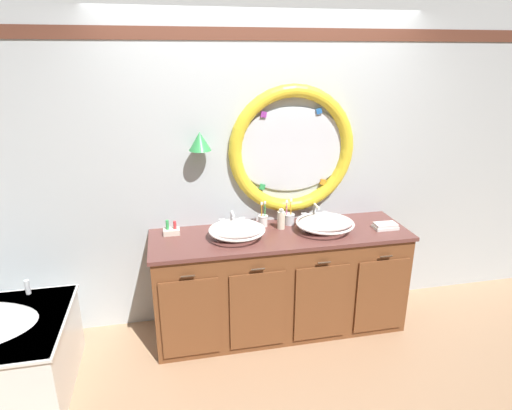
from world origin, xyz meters
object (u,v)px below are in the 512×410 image
at_px(sink_basin_left, 237,230).
at_px(folded_hand_towel, 385,226).
at_px(sink_basin_right, 325,223).
at_px(soap_dispenser, 281,220).
at_px(toiletry_basket, 171,231).
at_px(toothbrush_holder_left, 263,220).
at_px(toothbrush_holder_right, 289,218).

xyz_separation_m(sink_basin_left, folded_hand_towel, (1.20, -0.06, -0.04)).
relative_size(sink_basin_right, folded_hand_towel, 2.45).
bearing_deg(soap_dispenser, folded_hand_towel, -12.12).
distance_m(sink_basin_right, toiletry_basket, 1.21).
bearing_deg(folded_hand_towel, soap_dispenser, 167.88).
distance_m(sink_basin_left, sink_basin_right, 0.71).
bearing_deg(soap_dispenser, toothbrush_holder_left, 149.02).
xyz_separation_m(sink_basin_left, toothbrush_holder_left, (0.25, 0.20, -0.01)).
xyz_separation_m(toothbrush_holder_right, toiletry_basket, (-0.96, -0.01, -0.02)).
distance_m(toothbrush_holder_left, toiletry_basket, 0.73).
distance_m(folded_hand_towel, toiletry_basket, 1.71).
xyz_separation_m(sink_basin_right, toiletry_basket, (-1.19, 0.18, -0.04)).
relative_size(soap_dispenser, folded_hand_towel, 0.92).
distance_m(toothbrush_holder_left, folded_hand_towel, 0.99).
distance_m(toothbrush_holder_right, toiletry_basket, 0.96).
distance_m(toothbrush_holder_right, folded_hand_towel, 0.78).
bearing_deg(toiletry_basket, soap_dispenser, -4.33).
bearing_deg(folded_hand_towel, toothbrush_holder_left, 164.99).
xyz_separation_m(toothbrush_holder_right, soap_dispenser, (-0.09, -0.08, 0.03)).
distance_m(sink_basin_right, soap_dispenser, 0.35).
bearing_deg(sink_basin_right, toothbrush_holder_left, 156.59).
distance_m(sink_basin_left, toothbrush_holder_right, 0.51).
relative_size(sink_basin_right, soap_dispenser, 2.66).
distance_m(sink_basin_left, toothbrush_holder_left, 0.32).
bearing_deg(toothbrush_holder_right, sink_basin_right, -39.40).
bearing_deg(sink_basin_left, sink_basin_right, -0.00).
relative_size(sink_basin_left, folded_hand_towel, 2.29).
distance_m(toothbrush_holder_right, soap_dispenser, 0.12).
height_order(sink_basin_right, toiletry_basket, sink_basin_right).
bearing_deg(soap_dispenser, toothbrush_holder_right, 40.42).
distance_m(sink_basin_left, soap_dispenser, 0.40).
relative_size(sink_basin_left, toothbrush_holder_right, 1.96).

